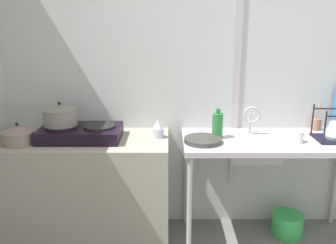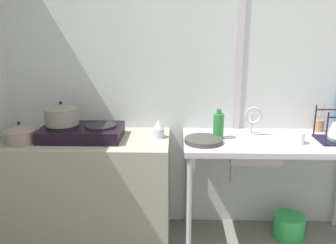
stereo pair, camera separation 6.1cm
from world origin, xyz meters
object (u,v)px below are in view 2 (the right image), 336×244
faucet (253,117)px  frying_pan (204,140)px  small_bowl_on_drainboard (291,138)px  bottle_by_sink (218,126)px  pot_on_left_burner (62,114)px  pot_beside_stove (20,134)px  percolator (159,129)px  utensil_jar (319,125)px  bucket_on_floor (289,226)px  stove (82,132)px  cup_by_rack (299,138)px  sink_basin (253,149)px

faucet → frying_pan: size_ratio=0.82×
small_bowl_on_drainboard → bottle_by_sink: size_ratio=0.65×
pot_on_left_burner → pot_beside_stove: 0.32m
percolator → pot_on_left_burner: bearing=-177.1°
utensil_jar → pot_beside_stove: bearing=-171.4°
pot_beside_stove → small_bowl_on_drainboard: 1.98m
percolator → bottle_by_sink: 0.45m
utensil_jar → frying_pan: bearing=-161.7°
frying_pan → utensil_jar: bearing=18.3°
pot_beside_stove → bucket_on_floor: 2.21m
stove → cup_by_rack: stove is taller
small_bowl_on_drainboard → bucket_on_floor: (0.07, 0.07, -0.77)m
pot_on_left_burner → sink_basin: (1.42, -0.02, -0.26)m
frying_pan → bucket_on_floor: size_ratio=1.10×
pot_on_left_burner → faucet: pot_on_left_burner is taller
stove → frying_pan: bearing=-4.8°
cup_by_rack → utensil_jar: 0.41m
percolator → utensil_jar: (1.27, 0.20, -0.02)m
cup_by_rack → utensil_jar: size_ratio=0.37×
percolator → cup_by_rack: 1.02m
pot_beside_stove → pot_on_left_burner: bearing=21.4°
frying_pan → bottle_by_sink: size_ratio=1.21×
stove → frying_pan: (0.90, -0.08, -0.03)m
sink_basin → frying_pan: (-0.38, -0.06, 0.09)m
pot_beside_stove → bottle_by_sink: bottle_by_sink is taller
frying_pan → stove: bearing=175.2°
percolator → bucket_on_floor: size_ratio=0.56×
utensil_jar → bucket_on_floor: bearing=-141.8°
stove → small_bowl_on_drainboard: 1.56m
pot_beside_stove → faucet: faucet is taller
cup_by_rack → pot_beside_stove: bearing=-179.2°
cup_by_rack → sink_basin: bearing=168.3°
faucet → pot_on_left_burner: bearing=-175.4°
pot_on_left_burner → pot_beside_stove: size_ratio=1.11×
sink_basin → bottle_by_sink: 0.31m
percolator → small_bowl_on_drainboard: bearing=-2.4°
bucket_on_floor → pot_beside_stove: bearing=-175.2°
cup_by_rack → bucket_on_floor: cup_by_rack is taller
pot_beside_stove → percolator: pot_beside_stove is taller
pot_beside_stove → cup_by_rack: 2.01m
small_bowl_on_drainboard → stove: bearing=179.8°
sink_basin → bucket_on_floor: (0.35, 0.08, -0.69)m
small_bowl_on_drainboard → utensil_jar: size_ratio=0.65×
percolator → cup_by_rack: (1.02, -0.12, -0.03)m
cup_by_rack → small_bowl_on_drainboard: 0.08m
sink_basin → cup_by_rack: cup_by_rack is taller
cup_by_rack → bucket_on_floor: (0.04, 0.14, -0.80)m
sink_basin → utensil_jar: utensil_jar is taller
pot_on_left_burner → bottle_by_sink: size_ratio=1.11×
pot_on_left_burner → utensil_jar: bearing=6.7°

